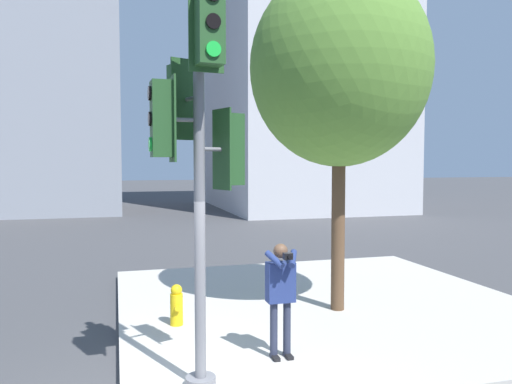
{
  "coord_description": "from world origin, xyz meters",
  "views": [
    {
      "loc": [
        -0.51,
        -5.65,
        2.97
      ],
      "look_at": [
        1.35,
        0.96,
        2.57
      ],
      "focal_mm": 35.0,
      "sensor_mm": 36.0,
      "label": 1
    }
  ],
  "objects_px": {
    "person_photographer": "(281,289)",
    "street_tree": "(340,69)",
    "traffic_signal_pole": "(197,129)",
    "fire_hydrant": "(177,305)"
  },
  "relations": [
    {
      "from": "traffic_signal_pole",
      "to": "fire_hydrant",
      "type": "height_order",
      "value": "traffic_signal_pole"
    },
    {
      "from": "person_photographer",
      "to": "street_tree",
      "type": "bearing_deg",
      "value": 47.15
    },
    {
      "from": "person_photographer",
      "to": "fire_hydrant",
      "type": "bearing_deg",
      "value": 124.81
    },
    {
      "from": "street_tree",
      "to": "fire_hydrant",
      "type": "distance_m",
      "value": 5.2
    },
    {
      "from": "person_photographer",
      "to": "street_tree",
      "type": "height_order",
      "value": "street_tree"
    },
    {
      "from": "person_photographer",
      "to": "fire_hydrant",
      "type": "xyz_separation_m",
      "value": [
        -1.28,
        1.84,
        -0.64
      ]
    },
    {
      "from": "traffic_signal_pole",
      "to": "fire_hydrant",
      "type": "relative_size",
      "value": 7.16
    },
    {
      "from": "fire_hydrant",
      "to": "street_tree",
      "type": "bearing_deg",
      "value": 1.82
    },
    {
      "from": "traffic_signal_pole",
      "to": "street_tree",
      "type": "distance_m",
      "value": 4.2
    },
    {
      "from": "person_photographer",
      "to": "street_tree",
      "type": "xyz_separation_m",
      "value": [
        1.79,
        1.93,
        3.56
      ]
    }
  ]
}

